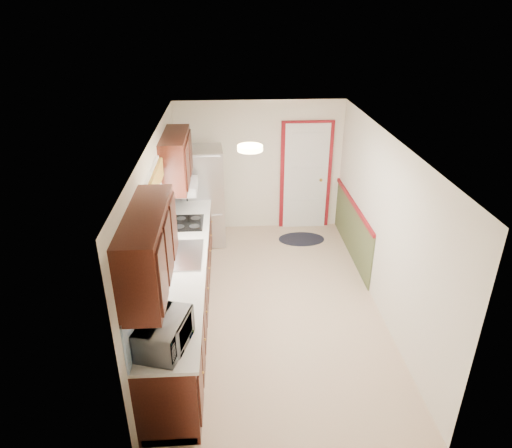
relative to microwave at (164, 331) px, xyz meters
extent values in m
cube|color=#CAAD8E|center=(1.20, 1.95, -1.14)|extent=(3.20, 5.20, 0.12)
cube|color=white|center=(1.20, 1.95, 1.26)|extent=(3.20, 5.20, 0.12)
cube|color=white|center=(1.20, 4.45, 0.06)|extent=(3.20, 0.10, 2.40)
cube|color=white|center=(1.20, -0.55, 0.06)|extent=(3.20, 0.10, 2.40)
cube|color=white|center=(-0.30, 1.95, 0.06)|extent=(0.10, 5.20, 2.40)
cube|color=white|center=(2.70, 1.95, 0.06)|extent=(0.10, 5.20, 2.40)
cube|color=#3B150D|center=(0.00, 1.65, -0.69)|extent=(0.60, 4.00, 0.90)
cube|color=silver|center=(0.01, 1.65, -0.22)|extent=(0.63, 4.00, 0.04)
cube|color=#5FA7E8|center=(-0.29, 1.65, 0.08)|extent=(0.02, 4.00, 0.55)
cube|color=#3B150D|center=(-0.12, 0.35, 0.69)|extent=(0.35, 1.40, 0.75)
cube|color=#3B150D|center=(-0.12, 3.05, 0.69)|extent=(0.35, 1.20, 0.75)
cube|color=white|center=(-0.29, 1.75, 0.48)|extent=(0.02, 1.00, 0.90)
cube|color=#B95722|center=(-0.24, 1.75, 0.83)|extent=(0.05, 1.12, 0.24)
cube|color=#B7B7BC|center=(0.01, 1.75, -0.19)|extent=(0.52, 0.82, 0.02)
cube|color=white|center=(-0.07, 3.10, 0.24)|extent=(0.45, 0.60, 0.15)
cube|color=maroon|center=(2.05, 4.42, -0.14)|extent=(0.94, 0.05, 2.08)
cube|color=white|center=(2.05, 4.39, -0.14)|extent=(0.80, 0.04, 2.00)
cube|color=#4D5731|center=(2.69, 3.30, -0.69)|extent=(0.02, 2.30, 0.90)
cube|color=maroon|center=(2.67, 3.30, -0.22)|extent=(0.04, 2.30, 0.06)
cylinder|color=#FFD88C|center=(0.90, 1.75, 1.22)|extent=(0.30, 0.30, 0.06)
imported|color=white|center=(0.00, 0.00, 0.00)|extent=(0.46, 0.65, 0.40)
cube|color=#B7B7BC|center=(0.18, 3.93, -0.28)|extent=(0.75, 0.71, 1.72)
cylinder|color=black|center=(-0.06, 3.56, -0.36)|extent=(0.02, 0.02, 1.20)
ellipsoid|color=black|center=(1.93, 3.85, -1.13)|extent=(0.84, 0.55, 0.01)
cube|color=black|center=(0.01, 2.70, -0.19)|extent=(0.46, 0.55, 0.02)
camera|label=1|loc=(0.65, -3.44, 2.77)|focal=32.00mm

